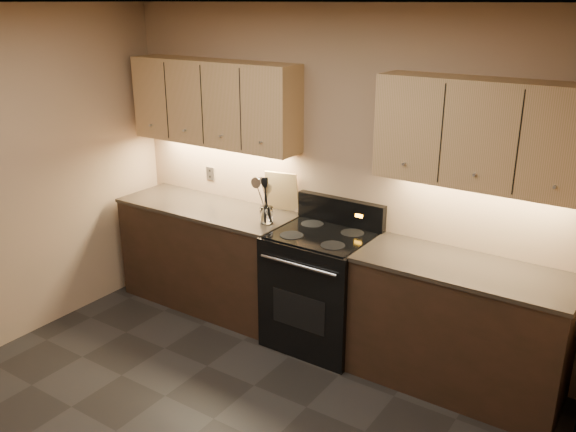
# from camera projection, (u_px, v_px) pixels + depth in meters

# --- Properties ---
(ceiling) EXTENTS (4.00, 4.00, 0.00)m
(ceiling) POSITION_uv_depth(u_px,v_px,m) (128.00, 3.00, 2.81)
(ceiling) COLOR silver
(ceiling) RESTS_ON wall_back
(wall_back) EXTENTS (4.00, 0.04, 2.60)m
(wall_back) POSITION_uv_depth(u_px,v_px,m) (335.00, 176.00, 4.81)
(wall_back) COLOR #99765A
(wall_back) RESTS_ON ground
(wall_right) EXTENTS (0.04, 4.00, 2.60)m
(wall_right) POSITION_uv_depth(u_px,v_px,m) (544.00, 387.00, 2.20)
(wall_right) COLOR #99765A
(wall_right) RESTS_ON ground
(counter_left) EXTENTS (1.62, 0.62, 0.93)m
(counter_left) POSITION_uv_depth(u_px,v_px,m) (209.00, 255.00, 5.43)
(counter_left) COLOR black
(counter_left) RESTS_ON ground
(counter_right) EXTENTS (1.46, 0.62, 0.93)m
(counter_right) POSITION_uv_depth(u_px,v_px,m) (459.00, 327.00, 4.24)
(counter_right) COLOR black
(counter_right) RESTS_ON ground
(stove) EXTENTS (0.76, 0.68, 1.14)m
(stove) POSITION_uv_depth(u_px,v_px,m) (321.00, 287.00, 4.79)
(stove) COLOR black
(stove) RESTS_ON ground
(upper_cab_left) EXTENTS (1.60, 0.30, 0.70)m
(upper_cab_left) POSITION_uv_depth(u_px,v_px,m) (214.00, 103.00, 5.10)
(upper_cab_left) COLOR tan
(upper_cab_left) RESTS_ON wall_back
(upper_cab_right) EXTENTS (1.44, 0.30, 0.70)m
(upper_cab_right) POSITION_uv_depth(u_px,v_px,m) (486.00, 134.00, 3.91)
(upper_cab_right) COLOR tan
(upper_cab_right) RESTS_ON wall_back
(outlet_plate) EXTENTS (0.08, 0.01, 0.12)m
(outlet_plate) POSITION_uv_depth(u_px,v_px,m) (210.00, 174.00, 5.55)
(outlet_plate) COLOR #B2B5BA
(outlet_plate) RESTS_ON wall_back
(utensil_crock) EXTENTS (0.13, 0.13, 0.13)m
(utensil_crock) POSITION_uv_depth(u_px,v_px,m) (267.00, 216.00, 4.86)
(utensil_crock) COLOR white
(utensil_crock) RESTS_ON counter_left
(cutting_board) EXTENTS (0.29, 0.15, 0.35)m
(cutting_board) POSITION_uv_depth(u_px,v_px,m) (282.00, 191.00, 5.09)
(cutting_board) COLOR tan
(cutting_board) RESTS_ON counter_left
(wooden_spoon) EXTENTS (0.11, 0.10, 0.31)m
(wooden_spoon) POSITION_uv_depth(u_px,v_px,m) (263.00, 203.00, 4.83)
(wooden_spoon) COLOR tan
(wooden_spoon) RESTS_ON utensil_crock
(black_spoon) EXTENTS (0.07, 0.11, 0.36)m
(black_spoon) POSITION_uv_depth(u_px,v_px,m) (269.00, 199.00, 4.83)
(black_spoon) COLOR black
(black_spoon) RESTS_ON utensil_crock
(black_turner) EXTENTS (0.13, 0.14, 0.38)m
(black_turner) POSITION_uv_depth(u_px,v_px,m) (265.00, 200.00, 4.80)
(black_turner) COLOR black
(black_turner) RESTS_ON utensil_crock
(steel_spatula) EXTENTS (0.23, 0.13, 0.38)m
(steel_spatula) POSITION_uv_depth(u_px,v_px,m) (271.00, 199.00, 4.80)
(steel_spatula) COLOR silver
(steel_spatula) RESTS_ON utensil_crock
(steel_skimmer) EXTENTS (0.24, 0.12, 0.37)m
(steel_skimmer) POSITION_uv_depth(u_px,v_px,m) (269.00, 201.00, 4.78)
(steel_skimmer) COLOR silver
(steel_skimmer) RESTS_ON utensil_crock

